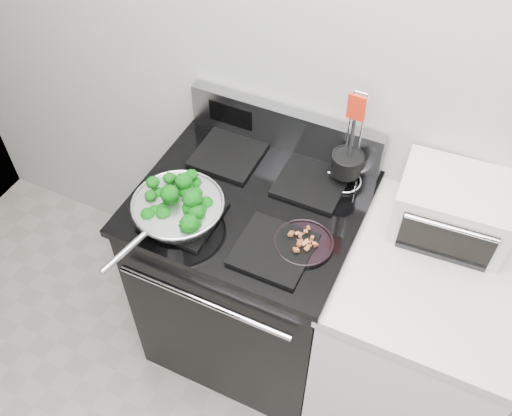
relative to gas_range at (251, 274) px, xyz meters
The scene contains 8 objects.
back_wall 0.97m from the gas_range, 48.22° to the left, with size 4.00×0.02×2.70m, color #B3B1AA.
gas_range is the anchor object (origin of this frame).
counter 0.69m from the gas_range, ahead, with size 0.62×0.68×0.92m.
skillet 0.57m from the gas_range, 133.56° to the right, with size 0.32×0.50×0.07m.
broccoli_pile 0.59m from the gas_range, 133.88° to the right, with size 0.25×0.25×0.09m, color black, non-canonical shape.
bacon_plate 0.55m from the gas_range, 23.31° to the right, with size 0.20×0.20×0.04m.
utensil_holder 0.64m from the gas_range, 38.93° to the left, with size 0.13×0.13×0.40m.
toaster_oven 0.87m from the gas_range, 15.98° to the left, with size 0.38×0.30×0.21m.
Camera 1 is at (0.30, 0.19, 2.44)m, focal length 40.00 mm.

